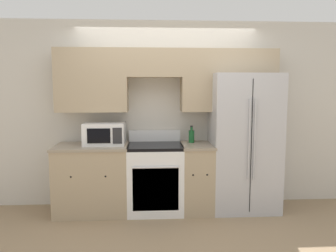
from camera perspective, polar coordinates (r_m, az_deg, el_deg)
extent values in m
plane|color=#937A5B|center=(4.35, 0.25, -15.89)|extent=(12.00, 12.00, 0.00)
cube|color=beige|center=(4.70, -0.25, 2.14)|extent=(8.00, 0.06, 2.60)
cube|color=tan|center=(4.55, -13.09, 7.73)|extent=(0.95, 0.33, 0.84)
cube|color=tan|center=(4.49, -2.38, 10.86)|extent=(0.73, 0.33, 0.38)
cube|color=tan|center=(4.61, 10.44, 7.78)|extent=(1.30, 0.33, 0.84)
cube|color=tan|center=(4.56, -12.98, -9.17)|extent=(0.95, 0.62, 0.88)
cube|color=gray|center=(4.46, -13.13, -3.50)|extent=(0.97, 0.64, 0.03)
sphere|color=black|center=(4.28, -16.56, -8.49)|extent=(0.03, 0.03, 0.03)
sphere|color=black|center=(4.20, -10.83, -8.61)|extent=(0.03, 0.03, 0.03)
cube|color=tan|center=(4.54, 4.99, -9.09)|extent=(0.40, 0.62, 0.88)
cube|color=gray|center=(4.44, 5.04, -3.40)|extent=(0.42, 0.64, 0.03)
sphere|color=black|center=(4.20, 4.38, -8.51)|extent=(0.03, 0.03, 0.03)
sphere|color=black|center=(4.23, 6.83, -8.43)|extent=(0.03, 0.03, 0.03)
cube|color=white|center=(4.50, -2.25, -9.26)|extent=(0.73, 0.62, 0.87)
cube|color=black|center=(4.22, -2.16, -10.95)|extent=(0.58, 0.01, 0.56)
cube|color=black|center=(4.39, -2.28, -3.52)|extent=(0.73, 0.62, 0.04)
cube|color=white|center=(4.65, -2.35, -1.70)|extent=(0.73, 0.04, 0.16)
cylinder|color=silver|center=(4.11, -2.17, -7.23)|extent=(0.58, 0.02, 0.02)
cube|color=#B7B7BC|center=(4.60, 13.00, -2.77)|extent=(0.90, 0.69, 1.86)
cube|color=black|center=(4.28, 14.27, -3.50)|extent=(0.01, 0.01, 1.71)
cylinder|color=#B7B7BC|center=(4.23, 13.96, -2.33)|extent=(0.02, 0.02, 1.02)
cylinder|color=#B7B7BC|center=(4.26, 14.87, -2.32)|extent=(0.02, 0.02, 1.02)
cube|color=white|center=(4.45, -10.98, -1.33)|extent=(0.53, 0.39, 0.29)
cube|color=black|center=(4.26, -11.98, -1.70)|extent=(0.29, 0.01, 0.19)
cube|color=#262628|center=(4.23, -8.83, -1.69)|extent=(0.12, 0.01, 0.21)
cylinder|color=#195928|center=(4.55, 4.11, -1.84)|extent=(0.08, 0.08, 0.17)
cylinder|color=#195928|center=(4.53, 4.12, -0.47)|extent=(0.03, 0.03, 0.05)
cylinder|color=black|center=(4.53, 4.13, -0.05)|extent=(0.04, 0.04, 0.02)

